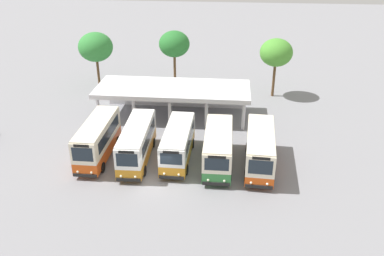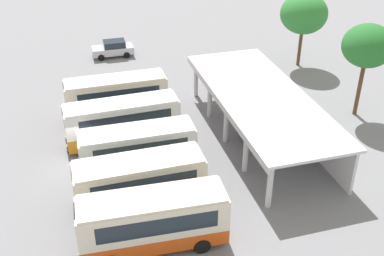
{
  "view_description": "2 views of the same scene",
  "coord_description": "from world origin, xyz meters",
  "px_view_note": "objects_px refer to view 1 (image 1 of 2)",
  "views": [
    {
      "loc": [
        5.44,
        -27.33,
        18.77
      ],
      "look_at": [
        2.22,
        6.5,
        1.92
      ],
      "focal_mm": 37.99,
      "sensor_mm": 36.0,
      "label": 1
    },
    {
      "loc": [
        27.24,
        0.07,
        18.88
      ],
      "look_at": [
        1.19,
        7.59,
        2.58
      ],
      "focal_mm": 44.98,
      "sensor_mm": 36.0,
      "label": 2
    }
  ],
  "objects_px": {
    "waiting_chair_end_by_column": "(171,116)",
    "city_bus_fifth_blue": "(260,148)",
    "city_bus_middle_cream": "(178,143)",
    "city_bus_nearest_orange": "(98,139)",
    "waiting_chair_second_from_end": "(176,117)",
    "waiting_chair_middle_seat": "(182,117)",
    "city_bus_second_in_row": "(137,142)",
    "city_bus_fourth_amber": "(218,147)"
  },
  "relations": [
    {
      "from": "city_bus_fourth_amber",
      "to": "waiting_chair_middle_seat",
      "type": "bearing_deg",
      "value": 116.3
    },
    {
      "from": "city_bus_fifth_blue",
      "to": "city_bus_second_in_row",
      "type": "bearing_deg",
      "value": 179.43
    },
    {
      "from": "city_bus_second_in_row",
      "to": "city_bus_fifth_blue",
      "type": "relative_size",
      "value": 1.02
    },
    {
      "from": "city_bus_nearest_orange",
      "to": "waiting_chair_middle_seat",
      "type": "bearing_deg",
      "value": 51.87
    },
    {
      "from": "waiting_chair_end_by_column",
      "to": "city_bus_fifth_blue",
      "type": "bearing_deg",
      "value": -43.48
    },
    {
      "from": "city_bus_nearest_orange",
      "to": "city_bus_fifth_blue",
      "type": "relative_size",
      "value": 0.98
    },
    {
      "from": "city_bus_middle_cream",
      "to": "city_bus_nearest_orange",
      "type": "bearing_deg",
      "value": -177.7
    },
    {
      "from": "city_bus_nearest_orange",
      "to": "waiting_chair_end_by_column",
      "type": "relative_size",
      "value": 9.05
    },
    {
      "from": "city_bus_second_in_row",
      "to": "waiting_chair_second_from_end",
      "type": "xyz_separation_m",
      "value": [
        2.34,
        8.4,
        -1.3
      ]
    },
    {
      "from": "city_bus_fifth_blue",
      "to": "waiting_chair_middle_seat",
      "type": "relative_size",
      "value": 9.26
    },
    {
      "from": "city_bus_nearest_orange",
      "to": "waiting_chair_second_from_end",
      "type": "bearing_deg",
      "value": 54.43
    },
    {
      "from": "city_bus_fourth_amber",
      "to": "city_bus_fifth_blue",
      "type": "distance_m",
      "value": 3.57
    },
    {
      "from": "city_bus_fourth_amber",
      "to": "waiting_chair_second_from_end",
      "type": "xyz_separation_m",
      "value": [
        -4.8,
        8.52,
        -1.25
      ]
    },
    {
      "from": "city_bus_middle_cream",
      "to": "waiting_chair_second_from_end",
      "type": "bearing_deg",
      "value": 98.75
    },
    {
      "from": "waiting_chair_second_from_end",
      "to": "waiting_chair_middle_seat",
      "type": "distance_m",
      "value": 0.59
    },
    {
      "from": "city_bus_second_in_row",
      "to": "waiting_chair_end_by_column",
      "type": "distance_m",
      "value": 8.68
    },
    {
      "from": "waiting_chair_end_by_column",
      "to": "city_bus_nearest_orange",
      "type": "bearing_deg",
      "value": -122.78
    },
    {
      "from": "city_bus_second_in_row",
      "to": "waiting_chair_middle_seat",
      "type": "xyz_separation_m",
      "value": [
        2.93,
        8.41,
        -1.3
      ]
    },
    {
      "from": "city_bus_nearest_orange",
      "to": "city_bus_second_in_row",
      "type": "xyz_separation_m",
      "value": [
        3.58,
        -0.12,
        -0.09
      ]
    },
    {
      "from": "city_bus_fourth_amber",
      "to": "city_bus_fifth_blue",
      "type": "height_order",
      "value": "city_bus_fifth_blue"
    },
    {
      "from": "waiting_chair_middle_seat",
      "to": "waiting_chair_second_from_end",
      "type": "bearing_deg",
      "value": -178.69
    },
    {
      "from": "waiting_chair_middle_seat",
      "to": "city_bus_fourth_amber",
      "type": "bearing_deg",
      "value": -63.7
    },
    {
      "from": "city_bus_nearest_orange",
      "to": "city_bus_fifth_blue",
      "type": "xyz_separation_m",
      "value": [
        14.3,
        -0.23,
        -0.1
      ]
    },
    {
      "from": "city_bus_nearest_orange",
      "to": "city_bus_second_in_row",
      "type": "relative_size",
      "value": 0.96
    },
    {
      "from": "city_bus_second_in_row",
      "to": "waiting_chair_second_from_end",
      "type": "height_order",
      "value": "city_bus_second_in_row"
    },
    {
      "from": "city_bus_second_in_row",
      "to": "city_bus_fifth_blue",
      "type": "xyz_separation_m",
      "value": [
        10.72,
        -0.11,
        -0.0
      ]
    },
    {
      "from": "city_bus_fifth_blue",
      "to": "waiting_chair_second_from_end",
      "type": "relative_size",
      "value": 9.26
    },
    {
      "from": "waiting_chair_end_by_column",
      "to": "city_bus_second_in_row",
      "type": "bearing_deg",
      "value": -101.8
    },
    {
      "from": "waiting_chair_second_from_end",
      "to": "waiting_chair_middle_seat",
      "type": "bearing_deg",
      "value": 1.31
    },
    {
      "from": "city_bus_fifth_blue",
      "to": "waiting_chair_middle_seat",
      "type": "bearing_deg",
      "value": 132.44
    },
    {
      "from": "city_bus_middle_cream",
      "to": "waiting_chair_second_from_end",
      "type": "xyz_separation_m",
      "value": [
        -1.23,
        7.99,
        -1.19
      ]
    },
    {
      "from": "city_bus_fifth_blue",
      "to": "city_bus_nearest_orange",
      "type": "bearing_deg",
      "value": 179.09
    },
    {
      "from": "city_bus_nearest_orange",
      "to": "city_bus_fourth_amber",
      "type": "height_order",
      "value": "city_bus_nearest_orange"
    },
    {
      "from": "city_bus_middle_cream",
      "to": "city_bus_fourth_amber",
      "type": "distance_m",
      "value": 3.61
    },
    {
      "from": "city_bus_fifth_blue",
      "to": "city_bus_fourth_amber",
      "type": "bearing_deg",
      "value": -179.83
    },
    {
      "from": "waiting_chair_second_from_end",
      "to": "waiting_chair_middle_seat",
      "type": "xyz_separation_m",
      "value": [
        0.59,
        0.01,
        0.0
      ]
    },
    {
      "from": "city_bus_fourth_amber",
      "to": "waiting_chair_second_from_end",
      "type": "bearing_deg",
      "value": 119.43
    },
    {
      "from": "city_bus_fifth_blue",
      "to": "waiting_chair_second_from_end",
      "type": "xyz_separation_m",
      "value": [
        -8.38,
        8.51,
        -1.3
      ]
    },
    {
      "from": "city_bus_middle_cream",
      "to": "waiting_chair_end_by_column",
      "type": "height_order",
      "value": "city_bus_middle_cream"
    },
    {
      "from": "city_bus_second_in_row",
      "to": "city_bus_fourth_amber",
      "type": "bearing_deg",
      "value": -0.94
    },
    {
      "from": "city_bus_middle_cream",
      "to": "city_bus_fifth_blue",
      "type": "bearing_deg",
      "value": -4.11
    },
    {
      "from": "city_bus_nearest_orange",
      "to": "waiting_chair_second_from_end",
      "type": "xyz_separation_m",
      "value": [
        5.92,
        8.28,
        -1.39
      ]
    }
  ]
}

